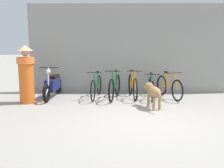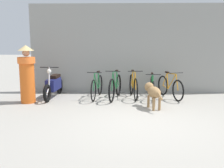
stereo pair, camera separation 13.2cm
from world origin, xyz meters
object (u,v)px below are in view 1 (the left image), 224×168
object	(u,v)px
bicycle_0	(96,87)
bicycle_2	(133,86)
motorcycle	(53,85)
person_in_robes	(26,74)
bicycle_1	(115,87)
bicycle_4	(169,87)
stray_dog	(153,92)
bicycle_3	(151,87)

from	to	relation	value
bicycle_0	bicycle_2	size ratio (longest dim) A/B	1.04
motorcycle	person_in_robes	distance (m)	1.04
bicycle_1	bicycle_4	bearing A→B (deg)	106.60
bicycle_0	stray_dog	bearing A→B (deg)	58.57
bicycle_0	stray_dog	distance (m)	2.08
bicycle_2	bicycle_3	world-z (taller)	bicycle_2
motorcycle	stray_dog	distance (m)	3.30
bicycle_4	stray_dog	size ratio (longest dim) A/B	1.51
bicycle_0	bicycle_1	xyz separation A→B (m)	(0.59, -0.12, 0.01)
bicycle_1	stray_dog	xyz separation A→B (m)	(1.04, -1.15, 0.07)
bicycle_1	person_in_robes	distance (m)	2.71
bicycle_2	person_in_robes	world-z (taller)	person_in_robes
bicycle_0	bicycle_2	distance (m)	1.18
bicycle_3	bicycle_0	bearing A→B (deg)	-84.03
bicycle_1	bicycle_2	xyz separation A→B (m)	(0.59, 0.20, -0.00)
person_in_robes	bicycle_3	bearing A→B (deg)	-139.25
bicycle_3	person_in_robes	size ratio (longest dim) A/B	1.01
bicycle_0	bicycle_1	distance (m)	0.61
bicycle_3	person_in_robes	xyz separation A→B (m)	(-3.78, -0.77, 0.54)
bicycle_0	bicycle_3	distance (m)	1.78
bicycle_0	bicycle_4	world-z (taller)	bicycle_0
stray_dog	bicycle_4	bearing A→B (deg)	-43.75
bicycle_2	bicycle_3	distance (m)	0.61
bicycle_0	bicycle_4	bearing A→B (deg)	97.65
bicycle_2	motorcycle	world-z (taller)	motorcycle
bicycle_1	person_in_robes	size ratio (longest dim) A/B	1.01
bicycle_2	bicycle_4	distance (m)	1.17
motorcycle	bicycle_1	bearing A→B (deg)	89.10
bicycle_2	motorcycle	size ratio (longest dim) A/B	0.88
bicycle_1	bicycle_2	bearing A→B (deg)	119.70
bicycle_0	bicycle_2	world-z (taller)	bicycle_2
bicycle_2	bicycle_1	bearing A→B (deg)	-76.57
motorcycle	stray_dog	size ratio (longest dim) A/B	1.81
bicycle_2	stray_dog	size ratio (longest dim) A/B	1.58
bicycle_0	stray_dog	world-z (taller)	bicycle_0
bicycle_0	motorcycle	world-z (taller)	motorcycle
bicycle_0	motorcycle	xyz separation A→B (m)	(-1.41, 0.00, 0.05)
bicycle_1	motorcycle	xyz separation A→B (m)	(-2.00, 0.12, 0.03)
bicycle_3	stray_dog	distance (m)	1.34
bicycle_0	bicycle_4	xyz separation A→B (m)	(2.35, 0.05, -0.01)
bicycle_4	person_in_robes	size ratio (longest dim) A/B	0.94
motorcycle	bicycle_3	bearing A→B (deg)	93.61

